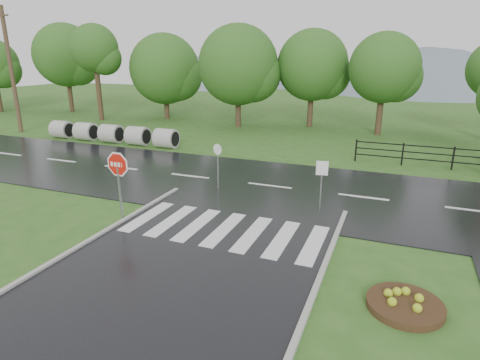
% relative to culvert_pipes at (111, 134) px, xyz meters
% --- Properties ---
extents(ground, '(120.00, 120.00, 0.00)m').
position_rel_culvert_pipes_xyz_m(ground, '(12.57, -15.00, -0.60)').
color(ground, '#2F5B1E').
rests_on(ground, ground).
extents(main_road, '(90.00, 8.00, 0.04)m').
position_rel_culvert_pipes_xyz_m(main_road, '(12.57, -5.00, -0.60)').
color(main_road, black).
rests_on(main_road, ground).
extents(crosswalk, '(6.50, 2.80, 0.02)m').
position_rel_culvert_pipes_xyz_m(crosswalk, '(12.57, -10.00, -0.54)').
color(crosswalk, silver).
rests_on(crosswalk, ground).
extents(fence_west, '(9.58, 0.08, 1.20)m').
position_rel_culvert_pipes_xyz_m(fence_west, '(20.32, 1.00, 0.12)').
color(fence_west, black).
rests_on(fence_west, ground).
extents(hills, '(102.00, 48.00, 48.00)m').
position_rel_culvert_pipes_xyz_m(hills, '(16.06, 50.00, -16.14)').
color(hills, slate).
rests_on(hills, ground).
extents(treeline, '(83.20, 5.20, 10.00)m').
position_rel_culvert_pipes_xyz_m(treeline, '(13.57, 9.00, -0.60)').
color(treeline, '#28581B').
rests_on(treeline, ground).
extents(culvert_pipes, '(9.70, 1.20, 1.20)m').
position_rel_culvert_pipes_xyz_m(culvert_pipes, '(0.00, 0.00, 0.00)').
color(culvert_pipes, '#9E9B93').
rests_on(culvert_pipes, ground).
extents(stop_sign, '(1.17, 0.07, 2.62)m').
position_rel_culvert_pipes_xyz_m(stop_sign, '(8.85, -10.49, 1.23)').
color(stop_sign, '#939399').
rests_on(stop_sign, ground).
extents(flower_bed, '(1.73, 1.73, 0.35)m').
position_rel_culvert_pipes_xyz_m(flower_bed, '(18.18, -12.37, -0.47)').
color(flower_bed, '#332111').
rests_on(flower_bed, ground).
extents(reg_sign_small, '(0.43, 0.10, 1.95)m').
position_rel_culvert_pipes_xyz_m(reg_sign_small, '(15.19, -7.10, 0.80)').
color(reg_sign_small, '#939399').
rests_on(reg_sign_small, ground).
extents(reg_sign_round, '(0.45, 0.17, 2.01)m').
position_rel_culvert_pipes_xyz_m(reg_sign_round, '(10.60, -6.16, 0.70)').
color(reg_sign_round, '#939399').
rests_on(reg_sign_round, ground).
extents(utility_pole_west, '(1.55, 0.48, 8.85)m').
position_rel_culvert_pipes_xyz_m(utility_pole_west, '(-8.77, 0.50, 3.90)').
color(utility_pole_west, '#473523').
rests_on(utility_pole_west, ground).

